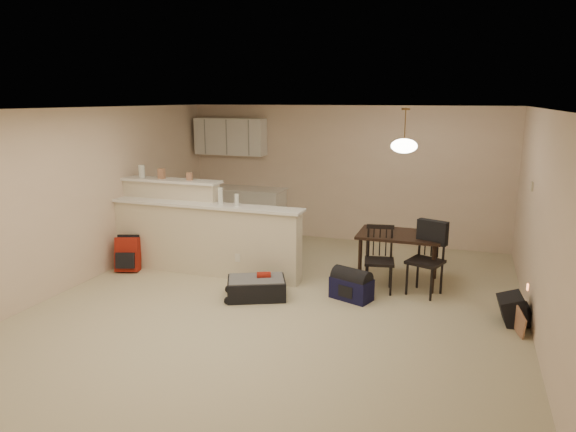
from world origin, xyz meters
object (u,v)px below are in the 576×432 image
at_px(navy_duffel, 351,289).
at_px(red_backpack, 128,254).
at_px(black_daypack, 513,310).
at_px(suitcase, 256,288).
at_px(dining_table, 399,240).
at_px(pendant_lamp, 404,145).
at_px(dining_chair_near, 379,260).
at_px(dining_chair_far, 425,260).

bearing_deg(navy_duffel, red_backpack, -160.14).
distance_m(red_backpack, black_daypack, 5.51).
bearing_deg(suitcase, red_backpack, 146.46).
relative_size(dining_table, black_daypack, 3.06).
relative_size(pendant_lamp, dining_chair_near, 0.68).
xyz_separation_m(suitcase, navy_duffel, (1.22, 0.37, 0.02)).
bearing_deg(pendant_lamp, navy_duffel, -119.26).
distance_m(pendant_lamp, suitcase, 2.82).
relative_size(navy_duffel, black_daypack, 1.40).
bearing_deg(dining_table, navy_duffel, -119.73).
height_order(dining_chair_far, black_daypack, dining_chair_far).
bearing_deg(red_backpack, pendant_lamp, -6.09).
bearing_deg(dining_chair_far, dining_table, 156.40).
bearing_deg(red_backpack, dining_chair_far, -12.02).
relative_size(dining_table, suitcase, 1.53).
height_order(dining_chair_near, red_backpack, dining_chair_near).
height_order(pendant_lamp, navy_duffel, pendant_lamp).
height_order(navy_duffel, black_daypack, black_daypack).
bearing_deg(suitcase, dining_chair_far, -2.16).
bearing_deg(pendant_lamp, dining_chair_near, -113.51).
bearing_deg(dining_chair_near, dining_chair_far, -2.39).
bearing_deg(black_daypack, navy_duffel, 81.57).
bearing_deg(dining_table, red_backpack, -168.12).
height_order(pendant_lamp, dining_chair_near, pendant_lamp).
height_order(dining_table, navy_duffel, dining_table).
bearing_deg(dining_chair_near, navy_duffel, -135.17).
height_order(dining_chair_near, navy_duffel, dining_chair_near).
height_order(dining_table, pendant_lamp, pendant_lamp).
distance_m(dining_table, dining_chair_far, 0.57).
bearing_deg(navy_duffel, pendant_lamp, 80.60).
distance_m(navy_duffel, black_daypack, 1.98).
relative_size(dining_table, red_backpack, 2.22).
bearing_deg(dining_chair_far, black_daypack, -9.20).
height_order(dining_table, dining_chair_near, dining_chair_near).
distance_m(dining_table, dining_chair_near, 0.54).
height_order(pendant_lamp, suitcase, pendant_lamp).
bearing_deg(dining_chair_far, red_backpack, -153.71).
bearing_deg(pendant_lamp, dining_table, -116.57).
bearing_deg(pendant_lamp, red_backpack, -167.64).
relative_size(pendant_lamp, suitcase, 0.81).
xyz_separation_m(pendant_lamp, red_backpack, (-4.02, -0.88, -1.73)).
bearing_deg(red_backpack, black_daypack, -19.51).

